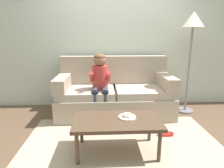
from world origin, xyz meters
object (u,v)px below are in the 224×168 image
Objects in this scene: coffee_table at (117,123)px; donut at (127,115)px; person_child at (100,80)px; floor_lamp at (193,29)px; toy_controller at (166,134)px; couch at (115,94)px.

coffee_table is 8.49× the size of donut.
person_child reaches higher than donut.
toy_controller is at bearing -126.27° from floor_lamp.
toy_controller is (0.67, -0.88, -0.33)m from couch.
donut is at bearing -86.27° from couch.
coffee_table is 1.07m from person_child.
person_child is (-0.26, -0.21, 0.31)m from couch.
toy_controller is at bearing 25.26° from coffee_table.
floor_lamp reaches higher than toy_controller.
person_child is at bearing 101.70° from coffee_table.
couch is 0.46m from person_child.
person_child is at bearing 119.86° from toy_controller.
toy_controller is (0.72, 0.34, -0.35)m from coffee_table.
coffee_table is (-0.05, -1.22, 0.02)m from couch.
person_child reaches higher than coffee_table.
donut is at bearing 21.62° from coffee_table.
couch is at bearing 102.88° from toy_controller.
person_child is 1.04m from donut.
person_child is (-0.21, 1.01, 0.29)m from coffee_table.
donut is (0.08, -1.17, 0.10)m from couch.
floor_lamp is (1.58, 0.23, 0.82)m from person_child.
floor_lamp is (1.33, 0.01, 1.14)m from couch.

